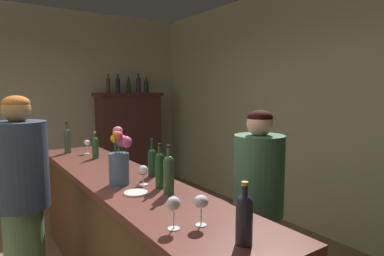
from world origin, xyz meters
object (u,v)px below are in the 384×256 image
Objects in this scene: display_cabinet at (129,138)px; wine_glass_spare at (87,143)px; display_bottle_right at (146,85)px; wine_bottle_merlot at (152,161)px; bartender at (258,206)px; wine_bottle_rose at (160,168)px; display_bottle_left at (108,84)px; wine_glass_mid at (174,205)px; patron_in_navy at (22,200)px; wine_glass_front at (143,171)px; flower_arrangement at (120,160)px; display_bottle_center at (128,86)px; wine_bottle_riesling at (169,173)px; wine_bottle_chardonnay at (95,146)px; display_bottle_midleft at (118,84)px; cheese_plate at (136,193)px; wine_bottle_pinot at (244,216)px; bar_counter at (123,237)px; wine_glass_rear at (201,203)px; wine_bottle_malbec at (67,139)px; display_bottle_midright at (139,84)px.

wine_glass_spare is at bearing -125.44° from display_cabinet.
wine_glass_spare is at bearing -132.32° from display_bottle_right.
bartender is at bearing -51.59° from wine_bottle_merlot.
wine_bottle_rose is 3.46m from display_bottle_left.
wine_glass_mid is 0.10× the size of patron_in_navy.
wine_glass_front is at bearing 74.73° from wine_glass_mid.
display_bottle_center reaches higher than flower_arrangement.
patron_in_navy is at bearing 113.30° from wine_glass_mid.
patron_in_navy is (-0.79, 0.73, -0.24)m from wine_bottle_riesling.
patron_in_navy is at bearing -126.31° from display_cabinet.
display_bottle_center is at bearing -180.00° from display_bottle_right.
wine_bottle_chardonnay is 0.89× the size of display_bottle_midleft.
wine_bottle_riesling reaches higher than cheese_plate.
wine_bottle_pinot reaches higher than cheese_plate.
bar_counter is 20.31× the size of wine_glass_rear.
wine_glass_mid is at bearing -114.73° from display_bottle_right.
bartender is at bearing -68.15° from wine_bottle_malbec.
display_cabinet is at bearing 65.53° from flower_arrangement.
wine_glass_spare is at bearing -44.98° from wine_bottle_malbec.
wine_bottle_malbec reaches higher than wine_glass_mid.
bartender is at bearing 24.18° from wine_glass_rear.
display_cabinet is at bearing 58.61° from wine_bottle_chardonnay.
display_bottle_left reaches higher than wine_bottle_merlot.
wine_bottle_riesling is at bearing -95.05° from wine_bottle_rose.
display_cabinet reaches higher than wine_bottle_merlot.
wine_bottle_riesling is 3.61m from display_bottle_left.
wine_bottle_rose is 0.92× the size of wine_bottle_malbec.
wine_bottle_pinot is 0.83× the size of wine_bottle_malbec.
display_bottle_right reaches higher than display_bottle_center.
wine_bottle_merlot is 3.14m from display_bottle_left.
bartender is (0.72, 0.61, -0.28)m from wine_bottle_pinot.
wine_glass_rear is at bearing -95.29° from wine_glass_front.
cheese_plate is 0.56× the size of display_bottle_right.
wine_glass_spare is at bearing 87.58° from wine_glass_rear.
display_bottle_midleft reaches higher than wine_bottle_riesling.
display_bottle_center is (1.10, 2.98, 0.65)m from wine_bottle_merlot.
wine_glass_rear reaches higher than wine_glass_front.
wine_bottle_riesling is 3.65m from display_bottle_midleft.
wine_glass_mid is 0.98m from bartender.
display_cabinet is at bearing -91.21° from bartender.
wine_glass_spare is at bearing 86.72° from bar_counter.
bar_counter is 1.94× the size of display_cabinet.
display_bottle_midright is (1.49, 4.25, 0.67)m from wine_bottle_pinot.
wine_bottle_chardonnay is at bearing 83.44° from cheese_plate.
display_bottle_center is 0.18× the size of bartender.
display_bottle_center is 3.48m from patron_in_navy.
display_bottle_midright is 0.21× the size of patron_in_navy.
cheese_plate is 3.62m from display_bottle_midleft.
flower_arrangement is at bearing -108.83° from display_bottle_left.
wine_glass_mid is at bearing -65.14° from patron_in_navy.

